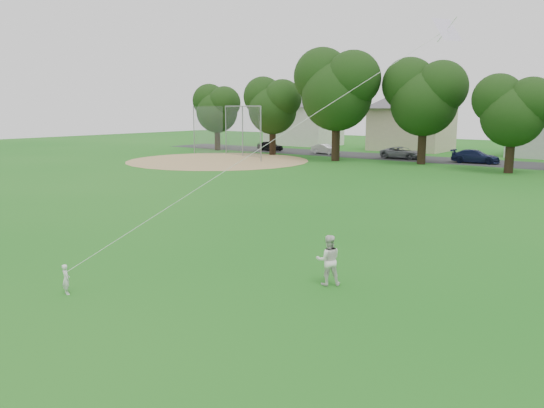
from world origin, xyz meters
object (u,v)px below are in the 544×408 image
Objects in this scene: toddler at (66,279)px; kite at (268,143)px; baseball_backstop at (238,131)px; older_boy at (328,260)px.

toddler is 0.06× the size of kite.
kite is at bearing -47.70° from baseball_backstop.
baseball_backstop is (-30.03, 30.49, 1.92)m from older_boy.
older_boy is (5.43, 5.16, 0.32)m from toddler.
toddler is 43.37m from baseball_backstop.
kite is 41.77m from baseball_backstop.
older_boy is 42.83m from baseball_backstop.
older_boy is at bearing 11.32° from kite.
toddler is 7.50m from older_boy.
baseball_backstop reaches higher than older_boy.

